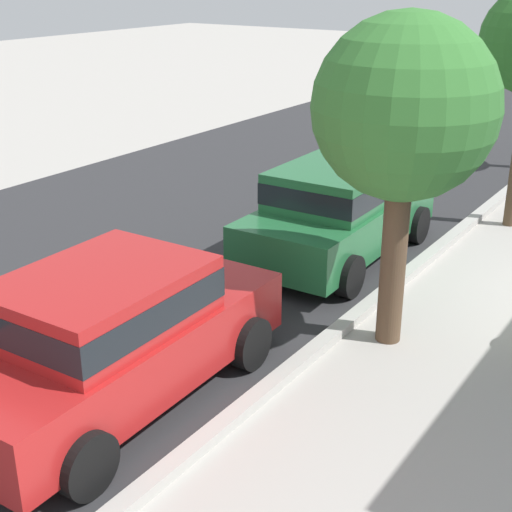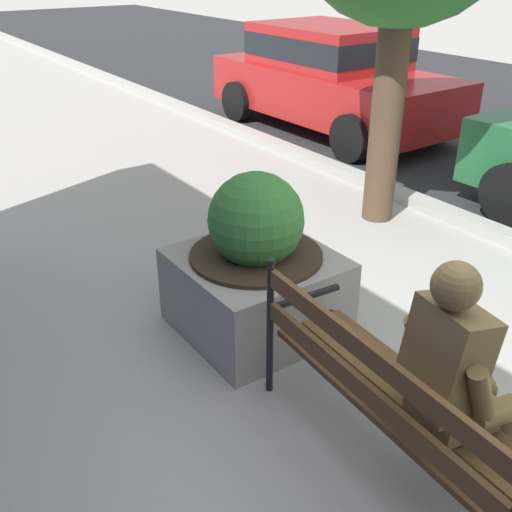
{
  "view_description": "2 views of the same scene",
  "coord_description": "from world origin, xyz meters",
  "views": [
    {
      "loc": [
        -10.48,
        -0.9,
        4.45
      ],
      "look_at": [
        -2.92,
        4.21,
        0.8
      ],
      "focal_mm": 50.88,
      "sensor_mm": 36.0,
      "label": 1
    },
    {
      "loc": [
        1.39,
        -2.1,
        2.54
      ],
      "look_at": [
        -1.72,
        0.06,
        0.6
      ],
      "focal_mm": 41.96,
      "sensor_mm": 36.0,
      "label": 2
    }
  ],
  "objects": [
    {
      "name": "park_bench",
      "position": [
        -0.18,
        -0.19,
        0.54
      ],
      "size": [
        1.83,
        0.66,
        0.95
      ],
      "color": "brown",
      "rests_on": "ground"
    },
    {
      "name": "concrete_planter",
      "position": [
        -1.72,
        0.06,
        0.49
      ],
      "size": [
        1.06,
        1.06,
        1.22
      ],
      "color": "gray",
      "rests_on": "ground"
    },
    {
      "name": "parked_car_red",
      "position": [
        -5.67,
        4.2,
        0.84
      ],
      "size": [
        4.13,
        1.99,
        1.56
      ],
      "color": "#B21E1E",
      "rests_on": "ground"
    },
    {
      "name": "ground_plane",
      "position": [
        0.0,
        0.0,
        0.0
      ],
      "size": [
        80.0,
        80.0,
        0.0
      ],
      "primitive_type": "plane",
      "color": "#ADA8A0"
    },
    {
      "name": "bronze_statue_seated",
      "position": [
        0.1,
        0.02,
        0.67
      ],
      "size": [
        0.74,
        0.79,
        1.37
      ],
      "color": "brown",
      "rests_on": "ground"
    }
  ]
}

